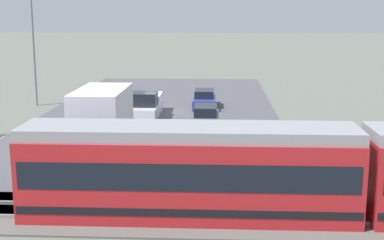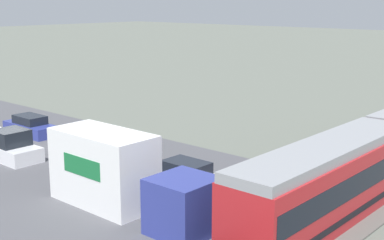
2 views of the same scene
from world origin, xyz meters
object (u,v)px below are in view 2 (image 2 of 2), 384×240
sedan_car_1 (186,177)px  sedan_car_0 (30,127)px  box_truck (121,176)px  light_rail_tram (384,153)px  pickup_truck (6,146)px  sedan_car_2 (102,144)px

sedan_car_1 → sedan_car_0: bearing=86.5°
sedan_car_0 → box_truck: bearing=72.1°
light_rail_tram → sedan_car_1: 10.51m
light_rail_tram → sedan_car_0: bearing=-74.4°
pickup_truck → sedan_car_2: 5.92m
sedan_car_0 → sedan_car_1: 16.19m
light_rail_tram → sedan_car_2: 16.87m
sedan_car_1 → sedan_car_2: bearing=81.2°
sedan_car_0 → sedan_car_2: size_ratio=1.02×
box_truck → sedan_car_1: (-4.12, 0.32, -1.03)m
box_truck → sedan_car_2: 9.76m
box_truck → sedan_car_2: (-5.43, -8.05, -1.02)m
sedan_car_0 → sedan_car_2: bearing=92.3°
sedan_car_0 → sedan_car_2: sedan_car_2 is taller
pickup_truck → sedan_car_2: pickup_truck is taller
light_rail_tram → sedan_car_2: light_rail_tram is taller
light_rail_tram → sedan_car_0: size_ratio=5.45×
light_rail_tram → box_truck: 13.89m
box_truck → sedan_car_0: 16.68m
pickup_truck → sedan_car_0: pickup_truck is taller
light_rail_tram → sedan_car_1: bearing=-44.1°
pickup_truck → box_truck: bearing=85.7°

